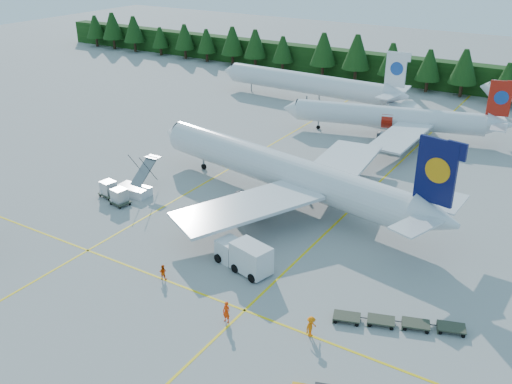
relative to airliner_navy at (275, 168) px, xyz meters
The scene contains 15 objects.
ground 17.25m from the airliner_navy, 76.83° to the right, with size 320.00×320.00×0.00m, color gray.
taxi_stripe_a 11.47m from the airliner_navy, 160.36° to the left, with size 0.25×120.00×0.01m, color yellow.
taxi_stripe_b 11.17m from the airliner_navy, 20.26° to the left, with size 0.25×120.00×0.01m, color yellow.
taxi_stripe_cross 23.02m from the airliner_navy, 80.28° to the right, with size 80.00×0.25×0.01m, color yellow.
treeline_hedge 65.75m from the airliner_navy, 86.66° to the left, with size 220.00×4.00×6.00m, color black.
airliner_navy is the anchor object (origin of this frame).
airliner_red 30.40m from the airliner_navy, 83.84° to the left, with size 35.09×28.50×10.41m.
airliner_far_left 46.15m from the airliner_navy, 113.97° to the left, with size 40.02×5.34×11.63m.
airstairs 18.31m from the airliner_navy, 150.72° to the right, with size 4.41×5.99×3.94m.
service_truck 17.61m from the airliner_navy, 70.43° to the right, with size 6.76×3.81×3.09m.
dolly_train 28.39m from the airliner_navy, 37.58° to the right, with size 10.89×5.48×0.14m.
uld_pair 20.53m from the airliner_navy, 144.33° to the right, with size 5.47×3.13×1.81m.
crew_a 26.43m from the airliner_navy, 69.10° to the right, with size 0.74×0.48×2.02m, color #FF3705.
crew_b 22.51m from the airliner_navy, 89.29° to the right, with size 0.77×0.60×1.58m, color #E14504.
crew_c 28.00m from the airliner_navy, 53.62° to the right, with size 0.81×0.55×1.96m, color #FF6B05.
Camera 1 is at (29.12, -41.26, 31.28)m, focal length 40.00 mm.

